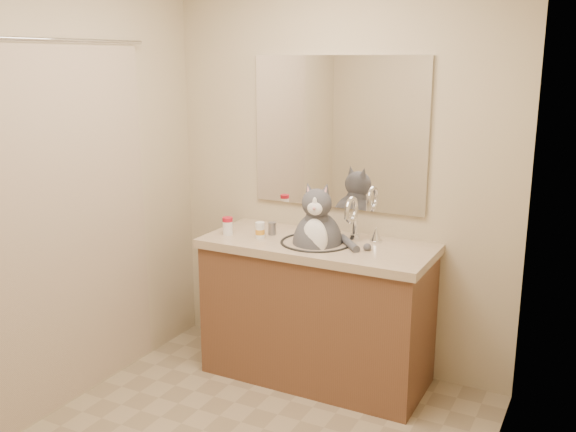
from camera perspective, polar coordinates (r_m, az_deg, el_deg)
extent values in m
cube|color=tan|center=(3.89, 4.51, 3.72)|extent=(2.20, 0.01, 2.40)
cube|color=tan|center=(3.52, -20.88, 1.75)|extent=(0.01, 2.50, 2.40)
cube|color=tan|center=(2.41, 17.17, -3.24)|extent=(0.01, 2.50, 2.40)
cube|color=brown|center=(3.86, 2.58, -8.72)|extent=(1.30, 0.55, 0.80)
cube|color=tan|center=(3.72, 2.65, -2.67)|extent=(1.34, 0.59, 0.05)
torus|color=black|center=(3.70, 2.53, -2.35)|extent=(0.42, 0.42, 0.02)
ellipsoid|color=white|center=(3.72, 2.51, -3.48)|extent=(0.40, 0.40, 0.15)
cylinder|color=silver|center=(3.76, 5.99, -0.59)|extent=(0.03, 0.03, 0.18)
torus|color=silver|center=(3.68, 5.65, 0.54)|extent=(0.03, 0.16, 0.16)
cone|color=silver|center=(3.73, 7.83, -1.56)|extent=(0.06, 0.06, 0.08)
cube|color=white|center=(3.84, 4.46, 7.35)|extent=(1.10, 0.02, 0.90)
cube|color=#BBA88D|center=(3.59, -18.84, -1.15)|extent=(0.01, 1.20, 1.90)
cylinder|color=silver|center=(3.48, -20.12, 14.49)|extent=(0.02, 1.30, 0.02)
ellipsoid|color=#4D4D52|center=(3.70, 2.64, -2.56)|extent=(0.36, 0.38, 0.38)
ellipsoid|color=white|center=(3.59, 2.39, -2.12)|extent=(0.17, 0.12, 0.24)
ellipsoid|color=#4D4D52|center=(3.60, 2.57, 1.13)|extent=(0.21, 0.19, 0.17)
ellipsoid|color=white|center=(3.53, 2.39, 0.66)|extent=(0.10, 0.07, 0.07)
sphere|color=#D88C8C|center=(3.51, 2.33, 0.68)|extent=(0.02, 0.02, 0.02)
cone|color=#4D4D52|center=(3.60, 1.85, 2.43)|extent=(0.09, 0.08, 0.08)
cone|color=#4D4D52|center=(3.58, 3.39, 2.36)|extent=(0.09, 0.08, 0.08)
cylinder|color=#4D4D52|center=(3.63, 5.44, -2.43)|extent=(0.20, 0.22, 0.04)
cylinder|color=white|center=(3.86, -5.38, -1.07)|extent=(0.07, 0.07, 0.08)
cylinder|color=red|center=(3.85, -5.40, -0.30)|extent=(0.07, 0.07, 0.02)
cylinder|color=white|center=(3.78, -2.50, -1.41)|extent=(0.06, 0.06, 0.08)
cylinder|color=orange|center=(3.78, -2.50, -1.41)|extent=(0.06, 0.06, 0.03)
cylinder|color=white|center=(3.77, -2.51, -0.71)|extent=(0.06, 0.06, 0.02)
cylinder|color=slate|center=(3.85, -1.42, -1.11)|extent=(0.06, 0.06, 0.08)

